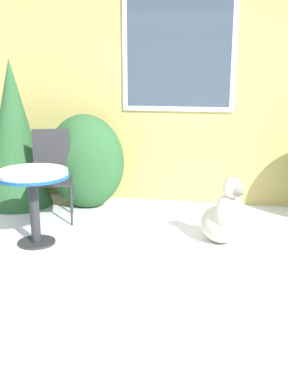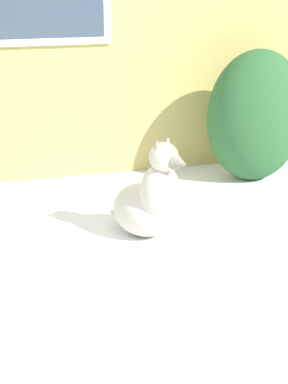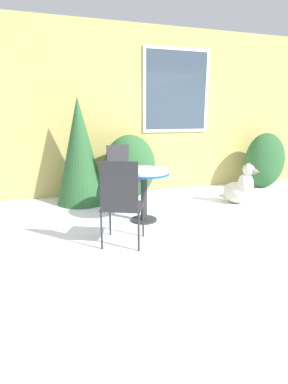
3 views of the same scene
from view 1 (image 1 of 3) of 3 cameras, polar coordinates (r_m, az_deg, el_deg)
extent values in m
plane|color=white|center=(4.55, -1.38, -8.70)|extent=(16.00, 16.00, 0.00)
cube|color=tan|center=(6.32, 2.68, 13.22)|extent=(8.00, 0.06, 3.22)
cube|color=white|center=(6.26, 4.15, 17.02)|extent=(1.43, 0.04, 1.64)
cube|color=#3D4C5B|center=(6.24, 4.14, 17.02)|extent=(1.31, 0.01, 1.52)
ellipsoid|color=#2D6033|center=(6.17, -6.96, 3.59)|extent=(1.00, 0.66, 1.20)
cone|color=#2D6033|center=(6.40, -15.17, 6.64)|extent=(0.89, 0.89, 1.87)
cylinder|color=#2D2D30|center=(5.18, -12.61, -5.83)|extent=(0.39, 0.39, 0.03)
cylinder|color=#2D2D30|center=(5.07, -12.85, -2.06)|extent=(0.10, 0.10, 0.69)
cylinder|color=#195699|center=(4.97, -13.09, 1.89)|extent=(0.74, 0.74, 0.03)
cylinder|color=white|center=(4.96, -13.12, 2.28)|extent=(0.71, 0.71, 0.04)
cube|color=#2D2D30|center=(5.74, -10.88, 1.24)|extent=(0.60, 0.60, 0.02)
cube|color=#2D2D30|center=(5.90, -10.91, 4.58)|extent=(0.42, 0.15, 0.58)
cylinder|color=#2D2D30|center=(5.61, -13.12, -1.80)|extent=(0.02, 0.02, 0.47)
cylinder|color=#2D2D30|center=(5.58, -8.61, -1.65)|extent=(0.02, 0.02, 0.47)
cylinder|color=#2D2D30|center=(6.03, -12.75, -0.56)|extent=(0.02, 0.02, 0.47)
cylinder|color=#2D2D30|center=(6.01, -8.56, -0.41)|extent=(0.02, 0.02, 0.47)
ellipsoid|color=beige|center=(5.11, 9.12, -3.79)|extent=(0.61, 0.63, 0.39)
ellipsoid|color=beige|center=(4.94, 10.11, -2.49)|extent=(0.41, 0.40, 0.42)
sphere|color=beige|center=(4.84, 10.47, 0.47)|extent=(0.20, 0.20, 0.20)
cone|color=gray|center=(4.73, 11.44, -0.13)|extent=(0.15, 0.15, 0.11)
ellipsoid|color=gray|center=(4.81, 9.85, 1.33)|extent=(0.05, 0.05, 0.09)
ellipsoid|color=gray|center=(4.87, 10.96, 1.46)|extent=(0.05, 0.05, 0.09)
ellipsoid|color=beige|center=(5.33, 7.77, -4.13)|extent=(0.19, 0.23, 0.07)
camera|label=2|loc=(1.51, -37.54, 11.43)|focal=55.00mm
camera|label=3|loc=(3.29, -72.96, -1.20)|focal=28.00mm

